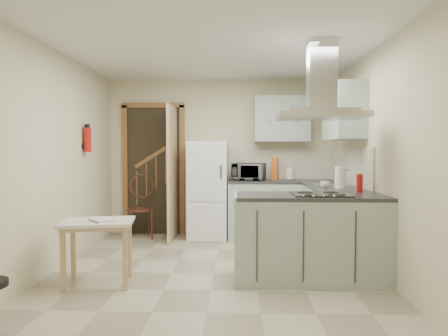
{
  "coord_description": "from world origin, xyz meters",
  "views": [
    {
      "loc": [
        0.26,
        -4.36,
        1.36
      ],
      "look_at": [
        0.1,
        0.45,
        1.15
      ],
      "focal_mm": 32.0,
      "sensor_mm": 36.0,
      "label": 1
    }
  ],
  "objects_px": {
    "peninsula": "(310,237)",
    "extractor_hood": "(321,116)",
    "fridge": "(208,190)",
    "microwave": "(249,172)",
    "drop_leaf_table": "(98,253)",
    "bentwood_chair": "(140,209)"
  },
  "relations": [
    {
      "from": "peninsula",
      "to": "extractor_hood",
      "type": "relative_size",
      "value": 1.72
    },
    {
      "from": "fridge",
      "to": "extractor_hood",
      "type": "relative_size",
      "value": 1.67
    },
    {
      "from": "microwave",
      "to": "drop_leaf_table",
      "type": "bearing_deg",
      "value": -109.84
    },
    {
      "from": "peninsula",
      "to": "drop_leaf_table",
      "type": "bearing_deg",
      "value": -174.06
    },
    {
      "from": "peninsula",
      "to": "drop_leaf_table",
      "type": "xyz_separation_m",
      "value": [
        -2.18,
        -0.23,
        -0.12
      ]
    },
    {
      "from": "fridge",
      "to": "microwave",
      "type": "xyz_separation_m",
      "value": [
        0.64,
        0.03,
        0.28
      ]
    },
    {
      "from": "fridge",
      "to": "microwave",
      "type": "bearing_deg",
      "value": 2.96
    },
    {
      "from": "fridge",
      "to": "bentwood_chair",
      "type": "height_order",
      "value": "fridge"
    },
    {
      "from": "extractor_hood",
      "to": "microwave",
      "type": "height_order",
      "value": "extractor_hood"
    },
    {
      "from": "extractor_hood",
      "to": "microwave",
      "type": "relative_size",
      "value": 1.88
    },
    {
      "from": "extractor_hood",
      "to": "microwave",
      "type": "xyz_separation_m",
      "value": [
        -0.69,
        2.01,
        -0.69
      ]
    },
    {
      "from": "drop_leaf_table",
      "to": "microwave",
      "type": "bearing_deg",
      "value": 45.12
    },
    {
      "from": "extractor_hood",
      "to": "bentwood_chair",
      "type": "bearing_deg",
      "value": 141.15
    },
    {
      "from": "drop_leaf_table",
      "to": "bentwood_chair",
      "type": "xyz_separation_m",
      "value": [
        -0.1,
        2.14,
        0.12
      ]
    },
    {
      "from": "fridge",
      "to": "bentwood_chair",
      "type": "distance_m",
      "value": 1.09
    },
    {
      "from": "drop_leaf_table",
      "to": "microwave",
      "type": "height_order",
      "value": "microwave"
    },
    {
      "from": "extractor_hood",
      "to": "microwave",
      "type": "bearing_deg",
      "value": 108.89
    },
    {
      "from": "drop_leaf_table",
      "to": "bentwood_chair",
      "type": "bearing_deg",
      "value": 83.01
    },
    {
      "from": "bentwood_chair",
      "to": "fridge",
      "type": "bearing_deg",
      "value": -16.71
    },
    {
      "from": "peninsula",
      "to": "drop_leaf_table",
      "type": "height_order",
      "value": "peninsula"
    },
    {
      "from": "fridge",
      "to": "peninsula",
      "type": "distance_m",
      "value": 2.35
    },
    {
      "from": "peninsula",
      "to": "bentwood_chair",
      "type": "xyz_separation_m",
      "value": [
        -2.27,
        1.91,
        -0.0
      ]
    }
  ]
}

